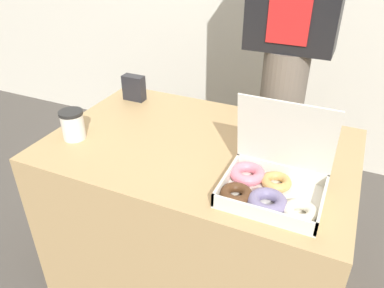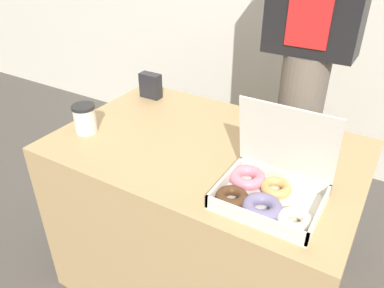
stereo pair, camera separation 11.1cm
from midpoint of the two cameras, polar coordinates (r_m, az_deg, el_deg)
ground_plane at (r=1.84m, az=-0.93°, el=-19.67°), size 14.00×14.00×0.00m
table at (r=1.57m, az=-1.04°, el=-11.33°), size 1.10×0.72×0.72m
donut_box at (r=1.10m, az=8.77°, el=-6.11°), size 0.31×0.26×0.28m
coffee_cup at (r=1.45m, az=-19.83°, el=2.73°), size 0.09×0.09×0.11m
napkin_holder at (r=1.71m, az=-10.71°, el=8.36°), size 0.10×0.05×0.11m
person_customer at (r=1.72m, az=12.87°, el=15.38°), size 0.38×0.22×1.75m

